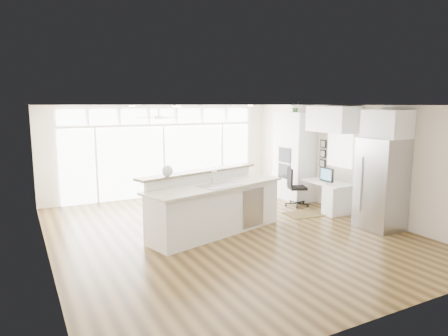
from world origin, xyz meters
TOP-DOWN VIEW (x-y plane):
  - floor at (0.00, 0.00)m, footprint 7.00×8.00m
  - ceiling at (0.00, 0.00)m, footprint 7.00×8.00m
  - wall_back at (0.00, 4.00)m, footprint 7.00×0.04m
  - wall_front at (0.00, -4.00)m, footprint 7.00×0.04m
  - wall_left at (-3.50, 0.00)m, footprint 0.04×8.00m
  - wall_right at (3.50, 0.00)m, footprint 0.04×8.00m
  - glass_wall at (0.00, 3.94)m, footprint 5.80×0.06m
  - transom_row at (0.00, 3.94)m, footprint 5.90×0.06m
  - desk_window at (3.46, 0.30)m, footprint 0.04×0.85m
  - ceiling_fan at (-0.50, 2.80)m, footprint 1.16×1.16m
  - recessed_lights at (0.00, 0.20)m, footprint 3.40×3.00m
  - oven_cabinet at (3.17, 1.80)m, footprint 0.64×1.20m
  - desk_nook at (3.13, 0.30)m, footprint 0.72×1.30m
  - upper_cabinets at (3.17, 0.30)m, footprint 0.64×1.30m
  - refrigerator at (3.11, -1.35)m, footprint 0.76×0.90m
  - fridge_cabinet at (3.17, -1.35)m, footprint 0.64×0.90m
  - framed_photos at (3.46, 0.92)m, footprint 0.06×0.22m
  - kitchen_island at (-0.21, 0.07)m, footprint 3.46×2.05m
  - rug at (2.38, 0.31)m, footprint 0.99×0.77m
  - office_chair at (2.75, 1.07)m, footprint 0.67×0.65m
  - fishbowl at (-1.23, 0.20)m, footprint 0.26×0.26m
  - monitor at (3.05, 0.30)m, footprint 0.09×0.48m
  - keyboard at (2.88, 0.30)m, footprint 0.15×0.35m
  - potted_plant at (3.17, 1.80)m, footprint 0.28×0.31m

SIDE VIEW (x-z plane):
  - floor at x=0.00m, z-range -0.02..0.00m
  - rug at x=2.38m, z-range 0.00..0.01m
  - desk_nook at x=3.13m, z-range 0.00..0.76m
  - office_chair at x=2.75m, z-range 0.00..1.02m
  - kitchen_island at x=-0.21m, z-range 0.00..1.29m
  - keyboard at x=2.88m, z-range 0.76..0.78m
  - monitor at x=3.05m, z-range 0.76..1.16m
  - refrigerator at x=3.11m, z-range 0.00..2.00m
  - glass_wall at x=0.00m, z-range 0.01..2.09m
  - oven_cabinet at x=3.17m, z-range 0.00..2.50m
  - wall_back at x=0.00m, z-range 0.00..2.70m
  - wall_front at x=0.00m, z-range 0.00..2.70m
  - wall_left at x=-3.50m, z-range 0.00..2.70m
  - wall_right at x=3.50m, z-range 0.00..2.70m
  - framed_photos at x=3.46m, z-range 1.00..1.80m
  - fishbowl at x=-1.23m, z-range 1.29..1.52m
  - desk_window at x=3.46m, z-range 1.12..1.98m
  - fridge_cabinet at x=3.17m, z-range 2.00..2.60m
  - upper_cabinets at x=3.17m, z-range 2.03..2.67m
  - transom_row at x=0.00m, z-range 2.18..2.58m
  - ceiling_fan at x=-0.50m, z-range 2.32..2.64m
  - potted_plant at x=3.17m, z-range 2.50..2.73m
  - recessed_lights at x=0.00m, z-range 2.67..2.69m
  - ceiling at x=0.00m, z-range 2.69..2.71m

